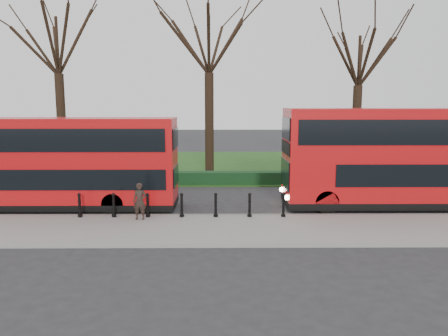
{
  "coord_description": "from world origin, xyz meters",
  "views": [
    {
      "loc": [
        2.77,
        -19.69,
        5.09
      ],
      "look_at": [
        2.92,
        0.5,
        2.0
      ],
      "focal_mm": 35.0,
      "sensor_mm": 36.0,
      "label": 1
    }
  ],
  "objects_px": {
    "bollard_row": "(182,205)",
    "pedestrian": "(140,201)",
    "bus_lead": "(60,164)",
    "bus_rear": "(410,158)"
  },
  "relations": [
    {
      "from": "bus_rear",
      "to": "pedestrian",
      "type": "xyz_separation_m",
      "value": [
        -12.45,
        -2.66,
        -1.46
      ]
    },
    {
      "from": "bus_rear",
      "to": "pedestrian",
      "type": "height_order",
      "value": "bus_rear"
    },
    {
      "from": "bollard_row",
      "to": "bus_lead",
      "type": "bearing_deg",
      "value": 160.78
    },
    {
      "from": "bollard_row",
      "to": "pedestrian",
      "type": "xyz_separation_m",
      "value": [
        -1.72,
        -0.42,
        0.28
      ]
    },
    {
      "from": "bollard_row",
      "to": "pedestrian",
      "type": "height_order",
      "value": "pedestrian"
    },
    {
      "from": "bollard_row",
      "to": "bus_rear",
      "type": "height_order",
      "value": "bus_rear"
    },
    {
      "from": "bus_lead",
      "to": "pedestrian",
      "type": "distance_m",
      "value": 4.99
    },
    {
      "from": "bollard_row",
      "to": "bus_lead",
      "type": "height_order",
      "value": "bus_lead"
    },
    {
      "from": "pedestrian",
      "to": "bus_rear",
      "type": "bearing_deg",
      "value": 14.87
    },
    {
      "from": "bollard_row",
      "to": "pedestrian",
      "type": "bearing_deg",
      "value": -166.2
    }
  ]
}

